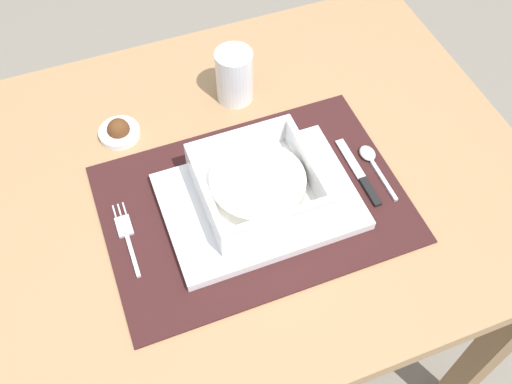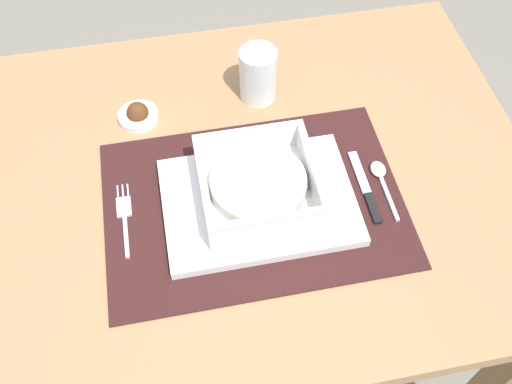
% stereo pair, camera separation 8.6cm
% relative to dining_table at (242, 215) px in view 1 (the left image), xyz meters
% --- Properties ---
extents(ground_plane, '(6.00, 6.00, 0.00)m').
position_rel_dining_table_xyz_m(ground_plane, '(0.00, 0.00, -0.63)').
color(ground_plane, gray).
extents(dining_table, '(0.92, 0.71, 0.75)m').
position_rel_dining_table_xyz_m(dining_table, '(0.00, 0.00, 0.00)').
color(dining_table, '#A37A51').
rests_on(dining_table, ground).
extents(placemat, '(0.45, 0.32, 0.00)m').
position_rel_dining_table_xyz_m(placemat, '(0.00, -0.06, 0.12)').
color(placemat, '#381919').
rests_on(placemat, dining_table).
extents(serving_plate, '(0.29, 0.20, 0.02)m').
position_rel_dining_table_xyz_m(serving_plate, '(0.01, -0.06, 0.13)').
color(serving_plate, white).
rests_on(serving_plate, placemat).
extents(porridge_bowl, '(0.17, 0.17, 0.06)m').
position_rel_dining_table_xyz_m(porridge_bowl, '(0.01, -0.05, 0.16)').
color(porridge_bowl, white).
rests_on(porridge_bowl, serving_plate).
extents(fork, '(0.02, 0.13, 0.00)m').
position_rel_dining_table_xyz_m(fork, '(-0.19, -0.05, 0.12)').
color(fork, silver).
rests_on(fork, placemat).
extents(spoon, '(0.02, 0.11, 0.01)m').
position_rel_dining_table_xyz_m(spoon, '(0.20, -0.05, 0.12)').
color(spoon, silver).
rests_on(spoon, placemat).
extents(butter_knife, '(0.01, 0.14, 0.01)m').
position_rel_dining_table_xyz_m(butter_knife, '(0.17, -0.07, 0.12)').
color(butter_knife, black).
rests_on(butter_knife, placemat).
extents(drinking_glass, '(0.06, 0.06, 0.10)m').
position_rel_dining_table_xyz_m(drinking_glass, '(0.05, 0.17, 0.16)').
color(drinking_glass, white).
rests_on(drinking_glass, dining_table).
extents(condiment_saucer, '(0.07, 0.07, 0.04)m').
position_rel_dining_table_xyz_m(condiment_saucer, '(-0.16, 0.15, 0.13)').
color(condiment_saucer, white).
rests_on(condiment_saucer, dining_table).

